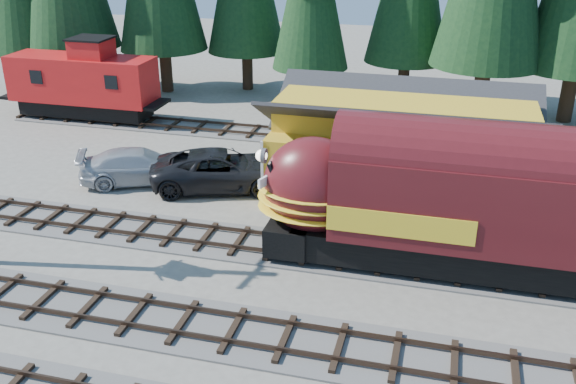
% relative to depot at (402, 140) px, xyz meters
% --- Properties ---
extents(ground, '(120.00, 120.00, 0.00)m').
position_rel_depot_xyz_m(ground, '(0.00, -10.50, -2.96)').
color(ground, '#6B665B').
rests_on(ground, ground).
extents(track_spur, '(32.00, 3.20, 0.33)m').
position_rel_depot_xyz_m(track_spur, '(-10.00, 7.50, -2.90)').
color(track_spur, '#4C4947').
rests_on(track_spur, ground).
extents(depot, '(12.80, 7.00, 5.30)m').
position_rel_depot_xyz_m(depot, '(0.00, 0.00, 0.00)').
color(depot, gold).
rests_on(depot, ground).
extents(locomotive, '(17.18, 3.41, 4.67)m').
position_rel_depot_xyz_m(locomotive, '(3.23, -6.50, -0.26)').
color(locomotive, black).
rests_on(locomotive, ground).
extents(caboose, '(9.71, 2.81, 5.05)m').
position_rel_depot_xyz_m(caboose, '(-21.43, 7.50, -0.45)').
color(caboose, black).
rests_on(caboose, ground).
extents(pickup_truck_a, '(7.69, 5.26, 1.95)m').
position_rel_depot_xyz_m(pickup_truck_a, '(-8.73, -1.06, -1.99)').
color(pickup_truck_a, black).
rests_on(pickup_truck_a, ground).
extents(pickup_truck_b, '(6.49, 4.76, 1.75)m').
position_rel_depot_xyz_m(pickup_truck_b, '(-13.11, -1.41, -2.09)').
color(pickup_truck_b, '#AFB2B7').
rests_on(pickup_truck_b, ground).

